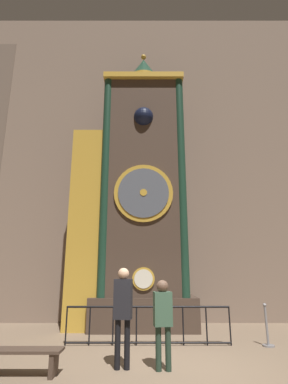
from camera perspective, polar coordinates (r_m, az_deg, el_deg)
The scene contains 8 objects.
ground_plane at distance 6.39m, azimuth 4.69°, elevation -30.80°, with size 28.00×28.00×0.00m, color #75604C.
cathedral_back_wall at distance 12.33m, azimuth 1.74°, elevation 7.45°, with size 24.00×0.32×12.87m.
clock_tower at distance 10.38m, azimuth -1.88°, elevation -0.76°, with size 4.09×1.79×10.06m.
railing_fence at distance 8.12m, azimuth 0.88°, elevation -23.70°, with size 4.10×0.05×0.91m.
visitor_near at distance 6.23m, azimuth -3.93°, elevation -20.85°, with size 0.37×0.26×1.82m.
visitor_far at distance 6.15m, azimuth 3.70°, elevation -22.24°, with size 0.37×0.27×1.59m.
stanchion_post at distance 8.61m, azimuth 22.52°, elevation -23.45°, with size 0.28×0.28×0.99m.
visitor_bench at distance 6.35m, azimuth -21.91°, elevation -27.06°, with size 1.36×0.40×0.44m.
Camera 1 is at (-0.44, -6.13, 1.77)m, focal length 28.00 mm.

